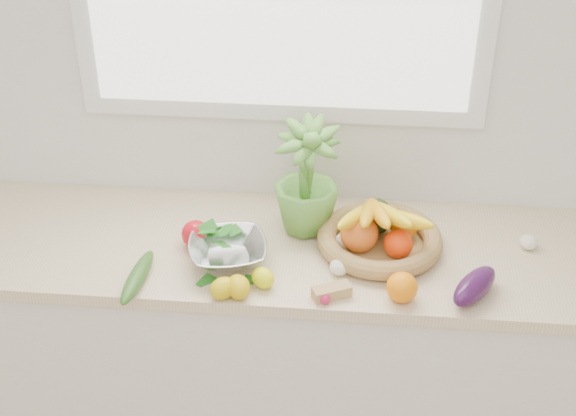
# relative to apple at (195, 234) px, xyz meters

# --- Properties ---
(back_wall) EXTENTS (4.50, 0.02, 2.70)m
(back_wall) POSITION_rel_apple_xyz_m (0.24, 0.33, 0.41)
(back_wall) COLOR white
(back_wall) RESTS_ON ground
(counter_cabinet) EXTENTS (2.20, 0.58, 0.86)m
(counter_cabinet) POSITION_rel_apple_xyz_m (0.24, 0.03, -0.51)
(counter_cabinet) COLOR silver
(counter_cabinet) RESTS_ON ground
(countertop) EXTENTS (2.24, 0.62, 0.04)m
(countertop) POSITION_rel_apple_xyz_m (0.24, 0.03, -0.06)
(countertop) COLOR beige
(countertop) RESTS_ON counter_cabinet
(orange_loose) EXTENTS (0.12, 0.12, 0.09)m
(orange_loose) POSITION_rel_apple_xyz_m (0.64, -0.21, 0.00)
(orange_loose) COLOR orange
(orange_loose) RESTS_ON countertop
(lemon_a) EXTENTS (0.09, 0.10, 0.07)m
(lemon_a) POSITION_rel_apple_xyz_m (0.17, -0.24, -0.01)
(lemon_a) COLOR gold
(lemon_a) RESTS_ON countertop
(lemon_b) EXTENTS (0.10, 0.10, 0.06)m
(lemon_b) POSITION_rel_apple_xyz_m (0.13, -0.25, -0.01)
(lemon_b) COLOR gold
(lemon_b) RESTS_ON countertop
(lemon_c) EXTENTS (0.10, 0.10, 0.06)m
(lemon_c) POSITION_rel_apple_xyz_m (0.24, -0.18, -0.01)
(lemon_c) COLOR yellow
(lemon_c) RESTS_ON countertop
(apple) EXTENTS (0.11, 0.11, 0.09)m
(apple) POSITION_rel_apple_xyz_m (0.00, 0.00, 0.00)
(apple) COLOR red
(apple) RESTS_ON countertop
(ginger) EXTENTS (0.12, 0.09, 0.04)m
(ginger) POSITION_rel_apple_xyz_m (0.44, -0.22, -0.03)
(ginger) COLOR tan
(ginger) RESTS_ON countertop
(garlic_a) EXTENTS (0.07, 0.07, 0.05)m
(garlic_a) POSITION_rel_apple_xyz_m (0.46, 0.03, -0.02)
(garlic_a) COLOR white
(garlic_a) RESTS_ON countertop
(garlic_b) EXTENTS (0.06, 0.06, 0.05)m
(garlic_b) POSITION_rel_apple_xyz_m (1.04, 0.08, -0.02)
(garlic_b) COLOR white
(garlic_b) RESTS_ON countertop
(garlic_c) EXTENTS (0.06, 0.06, 0.05)m
(garlic_c) POSITION_rel_apple_xyz_m (0.46, -0.10, -0.02)
(garlic_c) COLOR white
(garlic_c) RESTS_ON countertop
(eggplant) EXTENTS (0.18, 0.21, 0.08)m
(eggplant) POSITION_rel_apple_xyz_m (0.85, -0.18, -0.00)
(eggplant) COLOR #34103B
(eggplant) RESTS_ON countertop
(cucumber) EXTENTS (0.07, 0.27, 0.05)m
(cucumber) POSITION_rel_apple_xyz_m (-0.13, -0.21, -0.02)
(cucumber) COLOR #1B4F17
(cucumber) RESTS_ON countertop
(radish) EXTENTS (0.03, 0.03, 0.03)m
(radish) POSITION_rel_apple_xyz_m (0.42, -0.25, -0.03)
(radish) COLOR #DC1B4E
(radish) RESTS_ON countertop
(potted_herb) EXTENTS (0.21, 0.21, 0.37)m
(potted_herb) POSITION_rel_apple_xyz_m (0.34, 0.12, 0.16)
(potted_herb) COLOR #599837
(potted_herb) RESTS_ON countertop
(fruit_basket) EXTENTS (0.47, 0.47, 0.19)m
(fruit_basket) POSITION_rel_apple_xyz_m (0.57, 0.04, 0.01)
(fruit_basket) COLOR tan
(fruit_basket) RESTS_ON countertop
(colander_with_spinach) EXTENTS (0.29, 0.29, 0.12)m
(colander_with_spinach) POSITION_rel_apple_xyz_m (0.12, -0.09, 0.02)
(colander_with_spinach) COLOR white
(colander_with_spinach) RESTS_ON countertop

